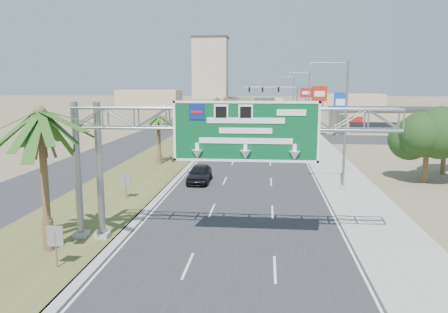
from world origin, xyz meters
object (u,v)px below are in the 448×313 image
car_right_lane (283,127)px  pole_sign_red_near (319,96)px  car_left_lane (199,174)px  car_mid_lane (266,135)px  pole_sign_red_far (306,96)px  pole_sign_blue (340,104)px  palm_near (40,113)px  car_far (243,118)px  sign_gantry (215,129)px  signal_mast (286,103)px  store_building (385,121)px

car_right_lane → pole_sign_red_near: (5.20, -9.17, 5.69)m
car_left_lane → car_mid_lane: size_ratio=1.14×
pole_sign_red_far → pole_sign_blue: bearing=-75.5°
palm_near → pole_sign_red_far: 68.31m
car_mid_lane → car_far: bearing=101.6°
sign_gantry → signal_mast: signal_mast is taller
pole_sign_red_near → pole_sign_blue: bearing=4.0°
sign_gantry → pole_sign_red_near: (10.78, 48.30, 0.32)m
store_building → pole_sign_red_near: bearing=-147.6°
car_mid_lane → pole_sign_red_near: size_ratio=0.48×
signal_mast → pole_sign_blue: signal_mast is taller
car_left_lane → pole_sign_red_far: 51.62m
signal_mast → car_far: signal_mast is taller
palm_near → signal_mast: 65.60m
signal_mast → car_left_lane: 48.84m
car_mid_lane → pole_sign_red_far: bearing=70.7°
sign_gantry → pole_sign_red_far: pole_sign_red_far is taller
car_left_lane → car_far: car_far is taller
sign_gantry → car_far: (-2.73, 77.38, -5.29)m
palm_near → store_building: size_ratio=0.46×
palm_near → sign_gantry: bearing=13.3°
signal_mast → car_left_lane: size_ratio=2.30×
sign_gantry → pole_sign_red_far: size_ratio=2.16×
palm_near → pole_sign_red_near: palm_near is taller
palm_near → car_left_lane: bearing=72.5°
car_right_lane → pole_sign_red_near: bearing=-55.5°
car_far → pole_sign_blue: 33.68m
palm_near → pole_sign_blue: 55.14m
sign_gantry → car_far: size_ratio=3.19×
palm_near → signal_mast: palm_near is taller
car_right_lane → pole_sign_blue: bearing=-41.6°
palm_near → car_left_lane: (5.10, 16.19, -6.17)m
store_building → pole_sign_red_near: 15.18m
car_far → pole_sign_red_near: size_ratio=0.64×
car_left_lane → car_right_lane: 44.05m
signal_mast → sign_gantry: bearing=-95.7°
palm_near → car_right_lane: palm_near is taller
car_left_lane → pole_sign_blue: pole_sign_blue is taller
car_mid_lane → pole_sign_red_near: 10.55m
car_right_lane → car_far: (-8.32, 19.91, 0.07)m
car_left_lane → pole_sign_red_far: pole_sign_red_far is taller
palm_near → car_left_lane: 18.06m
signal_mast → car_right_lane: size_ratio=2.08×
pole_sign_blue → pole_sign_red_far: size_ratio=0.93×
car_far → signal_mast: bearing=-66.8°
sign_gantry → car_far: bearing=92.0°
car_right_lane → car_far: size_ratio=0.94×
store_building → car_far: 33.48m
signal_mast → store_building: signal_mast is taller
car_right_lane → pole_sign_red_far: (4.48, 6.44, 5.41)m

